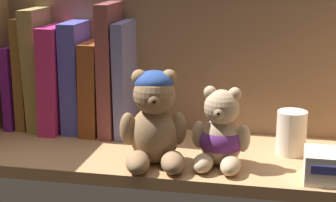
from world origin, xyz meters
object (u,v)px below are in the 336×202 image
book_5 (98,85)px  teddy_bear_smaller (221,135)px  book_0 (19,85)px  book_1 (29,72)px  pillar_candle (291,133)px  book_3 (60,76)px  book_4 (79,75)px  book_7 (128,77)px  book_6 (114,67)px  teddy_bear_larger (154,120)px  book_2 (43,68)px

book_5 → teddy_bear_smaller: 29.07cm
book_0 → teddy_bear_smaller: 43.52cm
book_1 → teddy_bear_smaller: 41.73cm
pillar_candle → book_3: bearing=170.8°
book_4 → book_7: 9.61cm
book_1 → book_6: size_ratio=0.87×
book_1 → book_6: bearing=0.0°
book_4 → teddy_bear_larger: 24.50cm
book_3 → book_5: book_3 is taller
book_1 → book_7: (19.75, 0.00, -0.09)cm
teddy_bear_smaller → book_6: bearing=145.7°
teddy_bear_smaller → book_2: bearing=157.6°
book_0 → book_3: (8.60, 0.00, 2.04)cm
book_6 → teddy_bear_smaller: (21.57, -14.73, -7.03)cm
book_1 → book_4: size_ratio=1.03×
book_1 → book_3: size_ratio=1.06×
book_0 → book_6: 19.73cm
book_2 → book_7: bearing=0.0°
book_7 → book_3: bearing=180.0°
book_3 → book_7: 13.37cm
book_1 → book_5: (13.83, -0.00, -1.97)cm
book_5 → book_6: (3.25, 0.00, 3.51)cm
book_0 → book_1: book_1 is taller
teddy_bear_larger → teddy_bear_smaller: 10.61cm
book_4 → book_7: bearing=0.0°
book_6 → pillar_candle: book_6 is taller
book_2 → book_3: (3.54, 0.00, -1.48)cm
book_1 → book_6: 17.15cm
book_4 → book_6: size_ratio=0.85×
book_5 → teddy_bear_larger: book_5 is taller
book_0 → book_1: bearing=0.0°
book_3 → teddy_bear_larger: book_3 is taller
book_1 → book_7: bearing=0.0°
book_1 → book_5: 13.97cm
book_0 → teddy_bear_smaller: (40.85, -14.73, -2.84)cm
book_6 → teddy_bear_larger: (11.28, -16.10, -4.83)cm
book_0 → book_2: 6.16cm
book_3 → book_5: size_ratio=1.16×
book_0 → book_4: size_ratio=0.77×
book_5 → book_4: bearing=180.0°
book_4 → book_2: bearing=180.0°
teddy_bear_smaller → book_3: bearing=155.4°
book_5 → teddy_bear_smaller: size_ratio=1.34×
book_0 → book_4: (12.35, 0.00, 2.39)cm
book_1 → teddy_bear_larger: bearing=-29.6°
book_5 → teddy_bear_larger: bearing=-47.9°
book_3 → book_5: 7.56cm
book_4 → book_7: (9.61, 0.00, 0.18)cm
book_0 → book_6: book_6 is taller
book_3 → teddy_bear_larger: bearing=-36.2°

